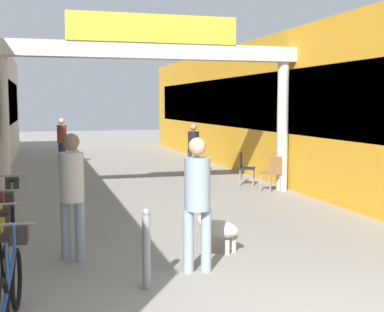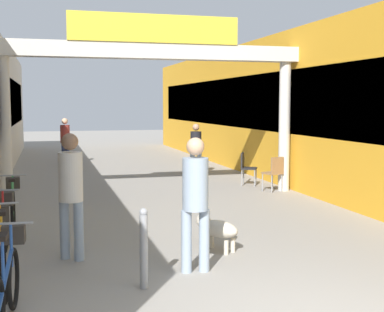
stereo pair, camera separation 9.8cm
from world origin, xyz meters
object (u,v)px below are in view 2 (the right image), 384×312
Objects in this scene: pedestrian_carrying_crate at (196,146)px; cafe_chair_wood_nearer at (274,171)px; pedestrian_companion at (71,187)px; cafe_chair_black_farther at (246,166)px; bicycle_red_third at (0,230)px; bicycle_green_farthest at (13,208)px; bicycle_blue_nearest at (7,282)px; bicycle_orange_second at (2,251)px; bollard_post_metal at (144,248)px; dog_on_leash at (216,228)px; pedestrian_elderly_walking at (65,138)px; pedestrian_with_dog at (195,195)px.

pedestrian_carrying_crate is 1.79× the size of cafe_chair_wood_nearer.
cafe_chair_black_farther is at bearing 50.11° from pedestrian_companion.
bicycle_red_third is 1.68m from bicycle_green_farthest.
bicycle_blue_nearest and bicycle_red_third have the same top height.
cafe_chair_black_farther is at bearing 49.54° from bicycle_orange_second.
pedestrian_carrying_crate is 10.45m from bicycle_orange_second.
dog_on_leash is at bearing 45.47° from bollard_post_metal.
bicycle_green_farthest is at bearing -96.70° from pedestrian_elderly_walking.
bicycle_red_third is 8.14m from cafe_chair_black_farther.
bollard_post_metal reaches higher than bicycle_blue_nearest.
cafe_chair_wood_nearer is at bearing 57.12° from dog_on_leash.
bicycle_red_third is 1.00× the size of bicycle_green_farthest.
pedestrian_carrying_crate is 0.94× the size of pedestrian_elderly_walking.
bicycle_red_third is at bearing -144.22° from cafe_chair_wood_nearer.
bicycle_blue_nearest and bicycle_green_farthest have the same top height.
bicycle_green_farthest is 1.90× the size of cafe_chair_black_farther.
pedestrian_with_dog is 2.00× the size of cafe_chair_black_farther.
bicycle_green_farthest is (-1.23, -10.45, -0.53)m from pedestrian_elderly_walking.
bicycle_green_farthest is at bearing 92.48° from bicycle_blue_nearest.
cafe_chair_black_farther is (5.78, 3.96, 0.10)m from bicycle_green_farthest.
dog_on_leash is at bearing -33.16° from bicycle_green_farthest.
pedestrian_with_dog is at bearing -2.29° from bicycle_orange_second.
bicycle_orange_second is at bearing 161.72° from bollard_post_metal.
bollard_post_metal is at bearing -43.35° from bicycle_red_third.
pedestrian_companion is 2.43× the size of dog_on_leash.
bollard_post_metal is (1.51, 0.66, 0.06)m from bicycle_blue_nearest.
bicycle_red_third is at bearing -122.48° from pedestrian_carrying_crate.
pedestrian_with_dog reaches higher than bollard_post_metal.
pedestrian_carrying_crate reaches higher than dog_on_leash.
bollard_post_metal is at bearing -149.65° from pedestrian_with_dog.
pedestrian_companion reaches higher than dog_on_leash.
pedestrian_with_dog reaches higher than cafe_chair_black_farther.
pedestrian_with_dog is 9.61m from pedestrian_carrying_crate.
bicycle_orange_second is 1.74m from bollard_post_metal.
pedestrian_carrying_crate is 2.14× the size of dog_on_leash.
cafe_chair_black_farther is (4.56, -6.49, -0.43)m from pedestrian_elderly_walking.
pedestrian_with_dog is at bearing 30.35° from bollard_post_metal.
pedestrian_companion is 1.07× the size of bicycle_blue_nearest.
bicycle_orange_second is 1.12m from bicycle_red_third.
dog_on_leash is 0.44× the size of bicycle_orange_second.
pedestrian_carrying_crate is at bearing 74.33° from pedestrian_with_dog.
bicycle_blue_nearest is 4.00m from bicycle_green_farthest.
pedestrian_carrying_crate is 10.28m from bollard_post_metal.
bollard_post_metal is at bearing -125.82° from cafe_chair_wood_nearer.
pedestrian_with_dog reaches higher than cafe_chair_wood_nearer.
cafe_chair_black_farther is (-0.30, 1.20, 0.00)m from cafe_chair_wood_nearer.
pedestrian_companion is 1.07× the size of bicycle_orange_second.
pedestrian_companion is 2.03× the size of cafe_chair_black_farther.
dog_on_leash is 0.76× the size of bollard_post_metal.
cafe_chair_wood_nearer is (4.40, 6.10, 0.04)m from bollard_post_metal.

